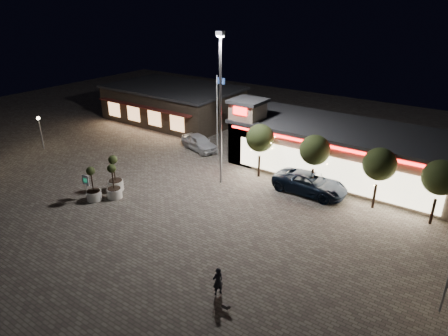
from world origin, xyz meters
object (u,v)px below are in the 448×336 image
Objects in this scene: pedestrian at (218,281)px; white_sedan at (199,142)px; valet_sign at (86,182)px; planter_left at (114,188)px; planter_mid at (93,190)px; pickup_truck at (310,183)px.

white_sedan is at bearing -114.15° from pedestrian.
pedestrian is 0.85× the size of valet_sign.
valet_sign is at bearing -143.61° from planter_left.
planter_mid reaches higher than valet_sign.
pickup_truck is 15.65m from planter_left.
planter_left reaches higher than planter_mid.
valet_sign is at bearing -76.60° from pedestrian.
pickup_truck is at bearing 39.40° from planter_mid.
planter_left is 1.46× the size of valet_sign.
white_sedan is 1.66× the size of planter_left.
planter_left is (-12.27, -9.72, 0.05)m from pickup_truck.
pedestrian is (0.97, -14.02, -0.00)m from pickup_truck.
white_sedan is 2.44× the size of valet_sign.
pedestrian is at bearing -121.28° from white_sedan.
pickup_truck is 17.18m from planter_mid.
white_sedan is (-13.45, 2.57, -0.02)m from pickup_truck.
white_sedan is 2.88× the size of pedestrian.
valet_sign is (-0.71, -0.08, 0.50)m from planter_mid.
valet_sign reaches higher than white_sedan.
planter_mid is at bearing 129.73° from pickup_truck.
pedestrian is 0.58× the size of planter_left.
white_sedan is 12.35m from planter_left.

